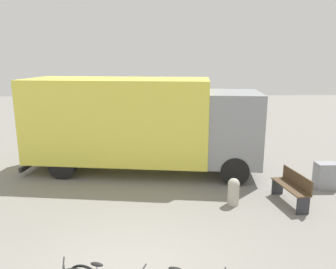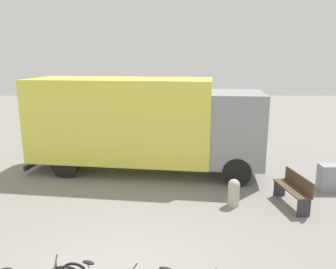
{
  "view_description": "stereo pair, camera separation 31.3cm",
  "coord_description": "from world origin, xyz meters",
  "px_view_note": "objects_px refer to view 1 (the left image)",
  "views": [
    {
      "loc": [
        0.58,
        -5.14,
        3.89
      ],
      "look_at": [
        0.93,
        4.26,
        1.7
      ],
      "focal_mm": 35.0,
      "sensor_mm": 36.0,
      "label": 1
    },
    {
      "loc": [
        0.89,
        -5.15,
        3.89
      ],
      "look_at": [
        0.93,
        4.26,
        1.7
      ],
      "focal_mm": 35.0,
      "sensor_mm": 36.0,
      "label": 2
    }
  ],
  "objects_px": {
    "delivery_truck": "(139,121)",
    "bollard_near_bench": "(233,191)",
    "park_bench": "(292,187)",
    "utility_box": "(326,176)"
  },
  "relations": [
    {
      "from": "park_bench",
      "to": "delivery_truck",
      "type": "bearing_deg",
      "value": 47.84
    },
    {
      "from": "park_bench",
      "to": "utility_box",
      "type": "relative_size",
      "value": 1.81
    },
    {
      "from": "park_bench",
      "to": "utility_box",
      "type": "bearing_deg",
      "value": -62.5
    },
    {
      "from": "utility_box",
      "to": "bollard_near_bench",
      "type": "bearing_deg",
      "value": -161.29
    },
    {
      "from": "delivery_truck",
      "to": "bollard_near_bench",
      "type": "relative_size",
      "value": 10.88
    },
    {
      "from": "bollard_near_bench",
      "to": "utility_box",
      "type": "distance_m",
      "value": 3.26
    },
    {
      "from": "park_bench",
      "to": "bollard_near_bench",
      "type": "relative_size",
      "value": 1.94
    },
    {
      "from": "delivery_truck",
      "to": "park_bench",
      "type": "xyz_separation_m",
      "value": [
        4.27,
        -2.94,
        -1.29
      ]
    },
    {
      "from": "delivery_truck",
      "to": "utility_box",
      "type": "bearing_deg",
      "value": -10.58
    },
    {
      "from": "delivery_truck",
      "to": "park_bench",
      "type": "relative_size",
      "value": 5.62
    }
  ]
}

